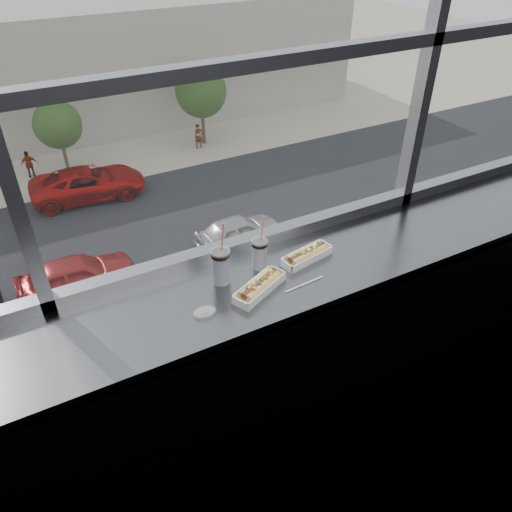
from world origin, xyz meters
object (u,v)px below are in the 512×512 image
hotdog_tray_right (307,255)px  car_far_b (87,179)px  soda_cup_right (260,253)px  loose_straw (304,284)px  tree_center (58,125)px  tree_right (201,92)px  car_near_c (75,270)px  soda_cup_left (221,265)px  pedestrian_b (29,162)px  car_near_d (238,226)px  wrapper (205,312)px  hotdog_tray_left (260,286)px  pedestrian_d (199,134)px

hotdog_tray_right → car_far_b: (2.32, 24.23, -10.94)m
soda_cup_right → hotdog_tray_right: bearing=-12.8°
soda_cup_right → car_far_b: bearing=84.0°
loose_straw → soda_cup_right: bearing=113.8°
tree_center → tree_right: tree_right is taller
soda_cup_right → car_near_c: bearing=89.2°
soda_cup_left → soda_cup_right: soda_cup_left is taller
pedestrian_b → tree_right: bearing=179.2°
loose_straw → tree_right: (11.00, 28.40, -8.61)m
hotdog_tray_right → tree_center: 29.75m
car_near_d → soda_cup_right: bearing=151.2°
loose_straw → wrapper: wrapper is taller
loose_straw → hotdog_tray_right: bearing=50.0°
car_near_c → tree_right: tree_right is taller
hotdog_tray_left → pedestrian_b: hotdog_tray_left is taller
car_far_b → pedestrian_d: car_far_b is taller
car_far_b → pedestrian_b: size_ratio=3.45×
hotdog_tray_left → loose_straw: bearing=-41.1°
soda_cup_left → loose_straw: size_ratio=1.53×
hotdog_tray_right → car_near_c: 19.60m
soda_cup_right → pedestrian_b: size_ratio=0.15×
car_near_c → pedestrian_b: (-0.17, 12.16, -0.13)m
hotdog_tray_left → soda_cup_right: size_ratio=1.05×
wrapper → tree_right: (11.48, 28.36, -8.62)m
hotdog_tray_left → soda_cup_right: soda_cup_right is taller
pedestrian_d → tree_center: size_ratio=0.44×
tree_center → car_near_d: bearing=-65.0°
car_near_d → loose_straw: bearing=151.9°
soda_cup_left → wrapper: soda_cup_left is taller
hotdog_tray_left → tree_right: bearing=43.8°
hotdog_tray_left → tree_right: 31.67m
car_near_d → pedestrian_b: 14.37m
hotdog_tray_left → loose_straw: (0.20, -0.06, -0.03)m
hotdog_tray_right → wrapper: (-0.60, -0.13, -0.02)m
hotdog_tray_left → loose_straw: 0.21m
soda_cup_left → wrapper: (-0.16, -0.17, -0.08)m
wrapper → car_near_c: bearing=87.9°
pedestrian_d → tree_center: (-8.39, 0.59, 1.94)m
loose_straw → tree_right: 31.65m
hotdog_tray_right → soda_cup_right: 0.25m
car_near_c → pedestrian_b: bearing=0.4°
loose_straw → hotdog_tray_left: bearing=159.4°
soda_cup_left → loose_straw: (0.32, -0.20, -0.09)m
hotdog_tray_left → car_near_d: 21.25m
wrapper → car_near_c: (0.61, 16.36, -10.96)m
car_near_d → pedestrian_d: 11.74m
tree_center → wrapper: bearing=-95.0°
soda_cup_left → tree_right: soda_cup_left is taller
car_near_d → car_near_c: 7.49m
soda_cup_left → wrapper: bearing=-133.1°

